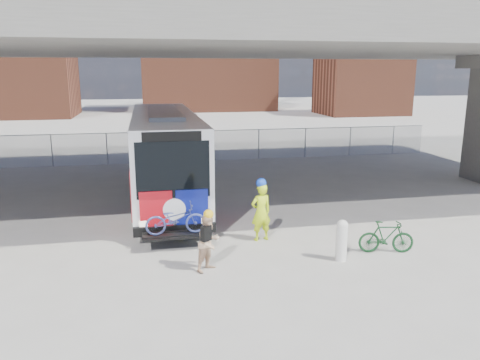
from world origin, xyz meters
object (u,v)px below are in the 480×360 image
object	(u,v)px
bus	(165,147)
bollard	(342,239)
cyclist_tan	(209,242)
bike_parked	(386,237)
cyclist_hivis	(261,211)

from	to	relation	value
bus	bollard	world-z (taller)	bus
bollard	cyclist_tan	bearing A→B (deg)	179.00
cyclist_tan	bike_parked	xyz separation A→B (m)	(5.30, 0.21, -0.32)
bus	cyclist_tan	xyz separation A→B (m)	(0.77, -8.30, -1.30)
cyclist_hivis	bike_parked	xyz separation A→B (m)	(3.38, -1.77, -0.49)
bus	cyclist_tan	world-z (taller)	bus
cyclist_hivis	bike_parked	bearing A→B (deg)	139.47
bus	cyclist_hivis	xyz separation A→B (m)	(2.69, -6.32, -1.13)
bollard	cyclist_hivis	distance (m)	2.77
bus	bike_parked	distance (m)	10.24
bollard	cyclist_tan	world-z (taller)	cyclist_tan
cyclist_hivis	cyclist_tan	bearing A→B (deg)	32.96
bus	bike_parked	world-z (taller)	bus
bus	bike_parked	size ratio (longest dim) A/B	7.93
bollard	cyclist_hivis	bearing A→B (deg)	132.00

